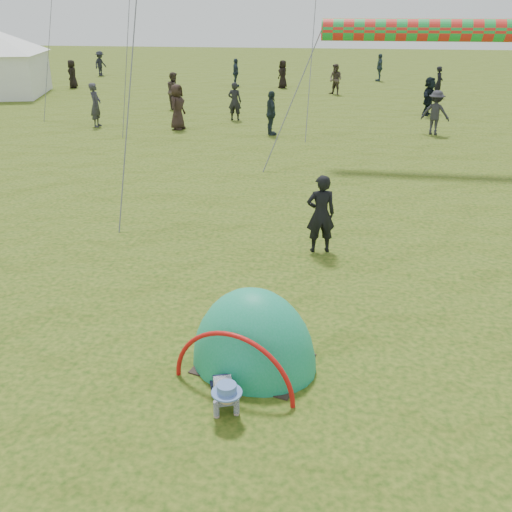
# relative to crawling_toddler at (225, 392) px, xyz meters

# --- Properties ---
(ground) EXTENTS (140.00, 140.00, 0.00)m
(ground) POSITION_rel_crawling_toddler_xyz_m (0.82, -0.02, -0.26)
(ground) COLOR #183A0C
(crawling_toddler) EXTENTS (0.67, 0.80, 0.52)m
(crawling_toddler) POSITION_rel_crawling_toddler_xyz_m (0.00, 0.00, 0.00)
(crawling_toddler) COLOR black
(crawling_toddler) RESTS_ON ground
(popup_tent) EXTENTS (2.09, 1.88, 2.29)m
(popup_tent) POSITION_rel_crawling_toddler_xyz_m (0.20, 1.02, -0.26)
(popup_tent) COLOR #0F955B
(popup_tent) RESTS_ON ground
(standing_adult) EXTENTS (0.66, 0.52, 1.60)m
(standing_adult) POSITION_rel_crawling_toddler_xyz_m (0.89, 5.23, 0.54)
(standing_adult) COLOR black
(standing_adult) RESTS_ON ground
(crowd_person_0) EXTENTS (0.62, 0.43, 1.63)m
(crowd_person_0) POSITION_rel_crawling_toddler_xyz_m (-3.60, 19.59, 0.56)
(crowd_person_0) COLOR black
(crowd_person_0) RESTS_ON ground
(crowd_person_1) EXTENTS (0.98, 1.06, 1.75)m
(crowd_person_1) POSITION_rel_crawling_toddler_xyz_m (-7.09, 22.13, 0.62)
(crowd_person_1) COLOR #40332C
(crowd_person_1) RESTS_ON ground
(crowd_person_2) EXTENTS (0.44, 1.04, 1.77)m
(crowd_person_2) POSITION_rel_crawling_toddler_xyz_m (3.32, 35.63, 0.63)
(crowd_person_2) COLOR #2E4049
(crowd_person_2) RESTS_ON ground
(crowd_person_3) EXTENTS (1.22, 0.93, 1.68)m
(crowd_person_3) POSITION_rel_crawling_toddler_xyz_m (4.71, 17.75, 0.58)
(crowd_person_3) COLOR #28282D
(crowd_person_3) RESTS_ON ground
(crowd_person_4) EXTENTS (0.66, 0.89, 1.67)m
(crowd_person_4) POSITION_rel_crawling_toddler_xyz_m (-15.61, 28.99, 0.58)
(crowd_person_4) COLOR black
(crowd_person_4) RESTS_ON ground
(crowd_person_5) EXTENTS (1.40, 1.41, 1.63)m
(crowd_person_5) POSITION_rel_crawling_toddler_xyz_m (-19.05, 30.55, 0.56)
(crowd_person_5) COLOR #212931
(crowd_person_5) RESTS_ON ground
(crowd_person_6) EXTENTS (0.56, 0.70, 1.66)m
(crowd_person_6) POSITION_rel_crawling_toddler_xyz_m (6.23, 28.18, 0.57)
(crowd_person_6) COLOR black
(crowd_person_6) RESTS_ON ground
(crowd_person_8) EXTENTS (0.68, 1.07, 1.69)m
(crowd_person_8) POSITION_rel_crawling_toddler_xyz_m (-5.76, 31.32, 0.58)
(crowd_person_8) COLOR #26313E
(crowd_person_8) RESTS_ON ground
(crowd_person_9) EXTENTS (0.92, 1.24, 1.72)m
(crowd_person_9) POSITION_rel_crawling_toddler_xyz_m (-16.71, 35.93, 0.60)
(crowd_person_9) COLOR black
(crowd_person_9) RESTS_ON ground
(crowd_person_10) EXTENTS (0.89, 0.96, 1.65)m
(crowd_person_10) POSITION_rel_crawling_toddler_xyz_m (-2.75, 30.98, 0.57)
(crowd_person_10) COLOR black
(crowd_person_10) RESTS_ON ground
(crowd_person_11) EXTENTS (1.23, 1.63, 1.71)m
(crowd_person_11) POSITION_rel_crawling_toddler_xyz_m (5.00, 22.27, 0.60)
(crowd_person_11) COLOR black
(crowd_person_11) RESTS_ON ground
(crowd_person_12) EXTENTS (0.47, 0.68, 1.77)m
(crowd_person_12) POSITION_rel_crawling_toddler_xyz_m (-9.02, 17.24, 0.63)
(crowd_person_12) COLOR #2F2E34
(crowd_person_12) RESTS_ON ground
(crowd_person_13) EXTENTS (1.04, 1.00, 1.68)m
(crowd_person_13) POSITION_rel_crawling_toddler_xyz_m (0.56, 28.49, 0.58)
(crowd_person_13) COLOR #473C31
(crowd_person_13) RESTS_ON ground
(crowd_person_14) EXTENTS (0.75, 1.07, 1.68)m
(crowd_person_14) POSITION_rel_crawling_toddler_xyz_m (-1.60, 16.65, 0.58)
(crowd_person_14) COLOR #222F34
(crowd_person_14) RESTS_ON ground
(crowd_person_16) EXTENTS (0.72, 0.97, 1.80)m
(crowd_person_16) POSITION_rel_crawling_toddler_xyz_m (-5.51, 17.20, 0.64)
(crowd_person_16) COLOR black
(crowd_person_16) RESTS_ON ground
(rainbow_tube_kite) EXTENTS (6.25, 0.64, 0.64)m
(rainbow_tube_kite) POSITION_rel_crawling_toddler_xyz_m (3.50, 13.12, 3.72)
(rainbow_tube_kite) COLOR red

